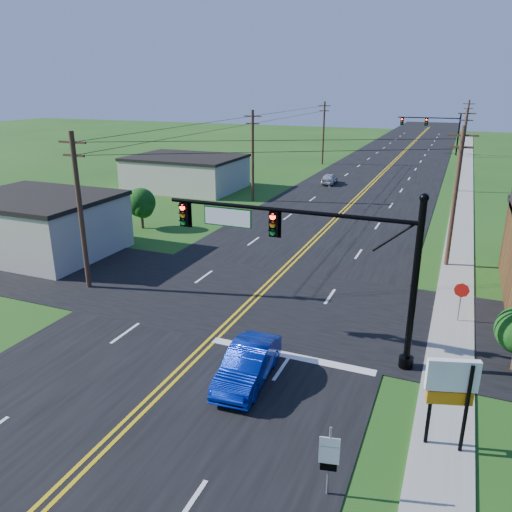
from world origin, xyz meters
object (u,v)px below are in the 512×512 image
at_px(signal_mast_main, 308,248).
at_px(signal_mast_far, 432,127).
at_px(route_sign, 329,457).
at_px(stop_sign, 461,294).
at_px(blue_car, 248,365).

relative_size(signal_mast_main, signal_mast_far, 1.03).
height_order(signal_mast_main, route_sign, signal_mast_main).
distance_m(signal_mast_far, stop_sign, 66.94).
xyz_separation_m(signal_mast_main, signal_mast_far, (0.10, 72.00, -0.20)).
bearing_deg(signal_mast_far, route_sign, -87.81).
relative_size(signal_mast_far, route_sign, 4.66).
bearing_deg(route_sign, blue_car, 122.75).
bearing_deg(blue_car, route_sign, -49.46).
height_order(blue_car, route_sign, route_sign).
height_order(signal_mast_main, signal_mast_far, same).
relative_size(blue_car, stop_sign, 2.14).
bearing_deg(route_sign, stop_sign, 64.76).
xyz_separation_m(signal_mast_far, blue_car, (-1.39, -75.50, -3.81)).
bearing_deg(signal_mast_far, signal_mast_main, -90.08).
xyz_separation_m(blue_car, stop_sign, (7.66, 8.92, 0.77)).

